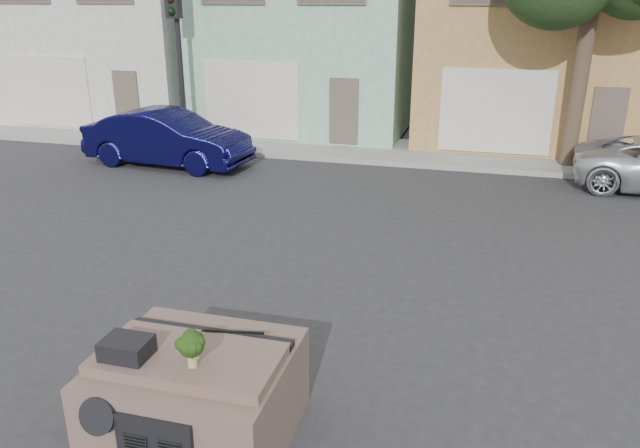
% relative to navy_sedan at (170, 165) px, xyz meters
% --- Properties ---
extents(ground_plane, '(120.00, 120.00, 0.00)m').
position_rel_navy_sedan_xyz_m(ground_plane, '(5.97, -7.47, 0.00)').
color(ground_plane, '#303033').
rests_on(ground_plane, ground).
extents(sidewalk, '(40.00, 3.00, 0.15)m').
position_rel_navy_sedan_xyz_m(sidewalk, '(5.97, 3.03, 0.07)').
color(sidewalk, gray).
rests_on(sidewalk, ground).
extents(townhouse_white, '(7.20, 8.20, 7.55)m').
position_rel_navy_sedan_xyz_m(townhouse_white, '(-5.03, 7.03, 3.77)').
color(townhouse_white, silver).
rests_on(townhouse_white, ground).
extents(townhouse_mint, '(7.20, 8.20, 7.55)m').
position_rel_navy_sedan_xyz_m(townhouse_mint, '(2.47, 7.03, 3.77)').
color(townhouse_mint, '#90BDA2').
rests_on(townhouse_mint, ground).
extents(townhouse_tan, '(7.20, 8.20, 7.55)m').
position_rel_navy_sedan_xyz_m(townhouse_tan, '(9.97, 7.03, 3.77)').
color(townhouse_tan, '#B2864D').
rests_on(townhouse_tan, ground).
extents(navy_sedan, '(4.90, 2.08, 1.57)m').
position_rel_navy_sedan_xyz_m(navy_sedan, '(0.00, 0.00, 0.00)').
color(navy_sedan, '#090835').
rests_on(navy_sedan, ground).
extents(traffic_signal, '(0.40, 0.40, 5.10)m').
position_rel_navy_sedan_xyz_m(traffic_signal, '(-0.53, 2.03, 2.55)').
color(traffic_signal, black).
rests_on(traffic_signal, ground).
extents(tree_near, '(4.40, 4.00, 8.50)m').
position_rel_navy_sedan_xyz_m(tree_near, '(10.97, 2.33, 4.25)').
color(tree_near, '#213A18').
rests_on(tree_near, ground).
extents(car_dashboard, '(2.00, 1.80, 1.12)m').
position_rel_navy_sedan_xyz_m(car_dashboard, '(5.97, -10.47, 0.56)').
color(car_dashboard, brown).
rests_on(car_dashboard, ground).
extents(instrument_hump, '(0.48, 0.38, 0.20)m').
position_rel_navy_sedan_xyz_m(instrument_hump, '(5.39, -10.82, 1.22)').
color(instrument_hump, black).
rests_on(instrument_hump, car_dashboard).
extents(wiper_arm, '(0.69, 0.15, 0.02)m').
position_rel_navy_sedan_xyz_m(wiper_arm, '(6.25, -10.09, 1.13)').
color(wiper_arm, black).
rests_on(wiper_arm, car_dashboard).
extents(broccoli, '(0.45, 0.45, 0.39)m').
position_rel_navy_sedan_xyz_m(broccoli, '(6.12, -10.81, 1.31)').
color(broccoli, black).
rests_on(broccoli, car_dashboard).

